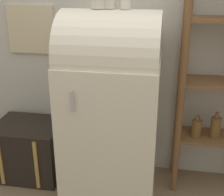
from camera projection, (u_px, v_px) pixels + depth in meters
wall_back at (118, 20)px, 2.54m from camera, size 7.00×0.09×2.70m
refrigerator at (111, 103)px, 2.42m from camera, size 0.72×0.71×1.48m
suitcase_trunk at (30, 149)px, 2.79m from camera, size 0.58×0.48×0.49m
shelf_unit at (219, 73)px, 2.35m from camera, size 0.58×0.31×1.88m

